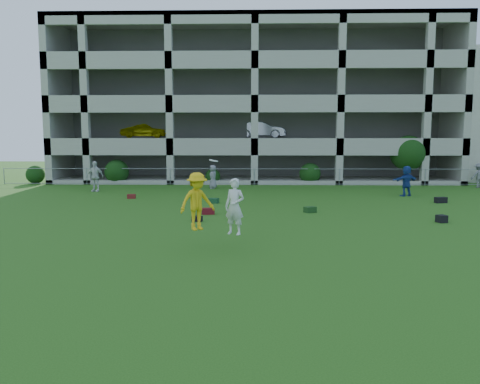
{
  "coord_description": "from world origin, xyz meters",
  "views": [
    {
      "loc": [
        -0.17,
        -14.02,
        3.43
      ],
      "look_at": [
        -0.61,
        3.0,
        1.4
      ],
      "focal_mm": 35.0,
      "sensor_mm": 36.0,
      "label": 1
    }
  ],
  "objects_px": {
    "bystander_d": "(406,181)",
    "frisbee_contest": "(207,203)",
    "bystander_f": "(479,175)",
    "bystander_c": "(213,177)",
    "parking_garage": "(254,107)",
    "crate_d": "(442,219)",
    "bystander_b": "(95,176)"
  },
  "relations": [
    {
      "from": "frisbee_contest",
      "to": "parking_garage",
      "type": "height_order",
      "value": "parking_garage"
    },
    {
      "from": "bystander_f",
      "to": "parking_garage",
      "type": "distance_m",
      "value": 18.84
    },
    {
      "from": "bystander_c",
      "to": "bystander_d",
      "type": "height_order",
      "value": "bystander_d"
    },
    {
      "from": "bystander_d",
      "to": "bystander_f",
      "type": "height_order",
      "value": "bystander_d"
    },
    {
      "from": "bystander_b",
      "to": "bystander_f",
      "type": "relative_size",
      "value": 1.15
    },
    {
      "from": "bystander_c",
      "to": "bystander_f",
      "type": "xyz_separation_m",
      "value": [
        17.81,
        1.03,
        0.05
      ]
    },
    {
      "from": "bystander_b",
      "to": "frisbee_contest",
      "type": "height_order",
      "value": "frisbee_contest"
    },
    {
      "from": "bystander_d",
      "to": "bystander_f",
      "type": "bearing_deg",
      "value": -166.12
    },
    {
      "from": "bystander_d",
      "to": "bystander_f",
      "type": "relative_size",
      "value": 1.07
    },
    {
      "from": "bystander_d",
      "to": "bystander_f",
      "type": "distance_m",
      "value": 7.84
    },
    {
      "from": "bystander_c",
      "to": "bystander_b",
      "type": "bearing_deg",
      "value": -82.58
    },
    {
      "from": "bystander_c",
      "to": "bystander_d",
      "type": "relative_size",
      "value": 0.88
    },
    {
      "from": "crate_d",
      "to": "frisbee_contest",
      "type": "relative_size",
      "value": 0.15
    },
    {
      "from": "bystander_b",
      "to": "bystander_c",
      "type": "height_order",
      "value": "bystander_b"
    },
    {
      "from": "bystander_c",
      "to": "frisbee_contest",
      "type": "height_order",
      "value": "frisbee_contest"
    },
    {
      "from": "bystander_f",
      "to": "frisbee_contest",
      "type": "relative_size",
      "value": 0.72
    },
    {
      "from": "parking_garage",
      "to": "crate_d",
      "type": "bearing_deg",
      "value": -72.09
    },
    {
      "from": "bystander_b",
      "to": "bystander_d",
      "type": "bearing_deg",
      "value": 3.85
    },
    {
      "from": "bystander_d",
      "to": "parking_garage",
      "type": "height_order",
      "value": "parking_garage"
    },
    {
      "from": "bystander_f",
      "to": "parking_garage",
      "type": "bearing_deg",
      "value": -46.15
    },
    {
      "from": "bystander_d",
      "to": "bystander_f",
      "type": "xyz_separation_m",
      "value": [
        6.32,
        4.63,
        -0.05
      ]
    },
    {
      "from": "frisbee_contest",
      "to": "bystander_d",
      "type": "bearing_deg",
      "value": 51.77
    },
    {
      "from": "bystander_d",
      "to": "parking_garage",
      "type": "distance_m",
      "value": 17.84
    },
    {
      "from": "parking_garage",
      "to": "bystander_d",
      "type": "bearing_deg",
      "value": -59.16
    },
    {
      "from": "bystander_f",
      "to": "frisbee_contest",
      "type": "height_order",
      "value": "frisbee_contest"
    },
    {
      "from": "frisbee_contest",
      "to": "bystander_c",
      "type": "bearing_deg",
      "value": 94.14
    },
    {
      "from": "bystander_c",
      "to": "bystander_f",
      "type": "height_order",
      "value": "bystander_f"
    },
    {
      "from": "bystander_b",
      "to": "bystander_f",
      "type": "xyz_separation_m",
      "value": [
        25.04,
        2.85,
        -0.12
      ]
    },
    {
      "from": "bystander_f",
      "to": "frisbee_contest",
      "type": "distance_m",
      "value": 24.26
    },
    {
      "from": "bystander_d",
      "to": "frisbee_contest",
      "type": "distance_m",
      "value": 16.62
    },
    {
      "from": "bystander_f",
      "to": "parking_garage",
      "type": "relative_size",
      "value": 0.06
    },
    {
      "from": "bystander_c",
      "to": "bystander_f",
      "type": "relative_size",
      "value": 0.94
    }
  ]
}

